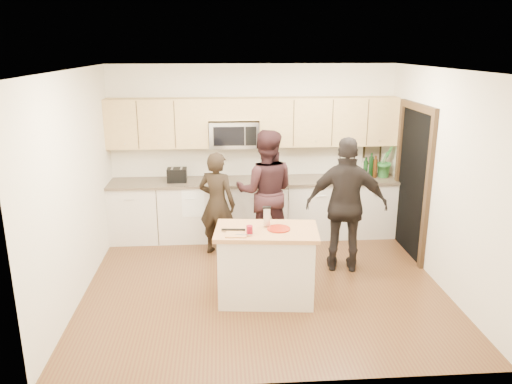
{
  "coord_description": "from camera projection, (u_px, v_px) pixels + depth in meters",
  "views": [
    {
      "loc": [
        -0.52,
        -5.86,
        2.96
      ],
      "look_at": [
        -0.07,
        0.35,
        1.13
      ],
      "focal_mm": 35.0,
      "sensor_mm": 36.0,
      "label": 1
    }
  ],
  "objects": [
    {
      "name": "doorway",
      "position": [
        413.0,
        176.0,
        7.16
      ],
      "size": [
        0.06,
        1.25,
        2.2
      ],
      "color": "black",
      "rests_on": "ground"
    },
    {
      "name": "knife",
      "position": [
        244.0,
        235.0,
        5.61
      ],
      "size": [
        0.19,
        0.04,
        0.01
      ],
      "primitive_type": "cube",
      "rotation": [
        0.0,
        0.0,
        -0.1
      ],
      "color": "silver",
      "rests_on": "cutting_board"
    },
    {
      "name": "woman_center",
      "position": [
        266.0,
        192.0,
        7.29
      ],
      "size": [
        0.96,
        0.79,
        1.82
      ],
      "primitive_type": "imported",
      "rotation": [
        0.0,
        0.0,
        3.02
      ],
      "color": "black",
      "rests_on": "ground"
    },
    {
      "name": "back_cabinetry",
      "position": [
        254.0,
        208.0,
        7.96
      ],
      "size": [
        4.5,
        0.66,
        0.94
      ],
      "color": "beige",
      "rests_on": "ground"
    },
    {
      "name": "bottle_cluster",
      "position": [
        372.0,
        166.0,
        7.92
      ],
      "size": [
        0.45,
        0.3,
        0.39
      ],
      "color": "#9D977B",
      "rests_on": "back_cabinetry"
    },
    {
      "name": "tongs",
      "position": [
        233.0,
        230.0,
        5.75
      ],
      "size": [
        0.28,
        0.06,
        0.02
      ],
      "primitive_type": "cube",
      "rotation": [
        0.0,
        0.0,
        -0.1
      ],
      "color": "black",
      "rests_on": "cutting_board"
    },
    {
      "name": "cutting_board",
      "position": [
        236.0,
        234.0,
        5.65
      ],
      "size": [
        0.26,
        0.21,
        0.02
      ],
      "primitive_type": "cube",
      "rotation": [
        0.0,
        0.0,
        -0.1
      ],
      "color": "#AB7D47",
      "rests_on": "island"
    },
    {
      "name": "dish_towel",
      "position": [
        193.0,
        193.0,
        7.62
      ],
      "size": [
        0.34,
        0.6,
        0.48
      ],
      "color": "white",
      "rests_on": "ground"
    },
    {
      "name": "microwave",
      "position": [
        234.0,
        134.0,
        7.71
      ],
      "size": [
        0.76,
        0.41,
        0.4
      ],
      "color": "silver",
      "rests_on": "ground"
    },
    {
      "name": "island",
      "position": [
        266.0,
        264.0,
        5.96
      ],
      "size": [
        1.26,
        0.82,
        0.9
      ],
      "rotation": [
        0.0,
        0.0,
        -0.1
      ],
      "color": "beige",
      "rests_on": "ground"
    },
    {
      "name": "orchid",
      "position": [
        385.0,
        161.0,
        7.93
      ],
      "size": [
        0.37,
        0.37,
        0.53
      ],
      "primitive_type": "imported",
      "rotation": [
        0.0,
        0.0,
        0.68
      ],
      "color": "#2E7331",
      "rests_on": "back_cabinetry"
    },
    {
      "name": "upper_cabinetry",
      "position": [
        256.0,
        121.0,
        7.71
      ],
      "size": [
        4.5,
        0.33,
        0.75
      ],
      "color": "tan",
      "rests_on": "ground"
    },
    {
      "name": "framed_picture",
      "position": [
        372.0,
        153.0,
        8.15
      ],
      "size": [
        0.3,
        0.03,
        0.38
      ],
      "color": "black",
      "rests_on": "ground"
    },
    {
      "name": "room_shell",
      "position": [
        264.0,
        152.0,
        5.99
      ],
      "size": [
        4.52,
        4.02,
        2.71
      ],
      "color": "beige",
      "rests_on": "ground"
    },
    {
      "name": "red_plate",
      "position": [
        279.0,
        229.0,
        5.82
      ],
      "size": [
        0.27,
        0.27,
        0.02
      ],
      "primitive_type": "cylinder",
      "color": "maroon",
      "rests_on": "island"
    },
    {
      "name": "woman_left",
      "position": [
        217.0,
        204.0,
        7.21
      ],
      "size": [
        0.66,
        0.56,
        1.53
      ],
      "primitive_type": "imported",
      "rotation": [
        0.0,
        0.0,
        2.73
      ],
      "color": "black",
      "rests_on": "ground"
    },
    {
      "name": "drink_glass",
      "position": [
        250.0,
        230.0,
        5.67
      ],
      "size": [
        0.07,
        0.07,
        0.1
      ],
      "primitive_type": "cylinder",
      "color": "maroon",
      "rests_on": "island"
    },
    {
      "name": "woman_right",
      "position": [
        346.0,
        205.0,
        6.64
      ],
      "size": [
        1.14,
        0.64,
        1.84
      ],
      "primitive_type": "imported",
      "rotation": [
        0.0,
        0.0,
        2.95
      ],
      "color": "black",
      "rests_on": "ground"
    },
    {
      "name": "box_grater",
      "position": [
        267.0,
        216.0,
        5.87
      ],
      "size": [
        0.09,
        0.06,
        0.23
      ],
      "color": "silver",
      "rests_on": "red_plate"
    },
    {
      "name": "toaster",
      "position": [
        177.0,
        175.0,
        7.7
      ],
      "size": [
        0.3,
        0.23,
        0.21
      ],
      "color": "black",
      "rests_on": "back_cabinetry"
    },
    {
      "name": "floor",
      "position": [
        263.0,
        283.0,
        6.48
      ],
      "size": [
        4.5,
        4.5,
        0.0
      ],
      "primitive_type": "plane",
      "color": "brown",
      "rests_on": "ground"
    }
  ]
}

